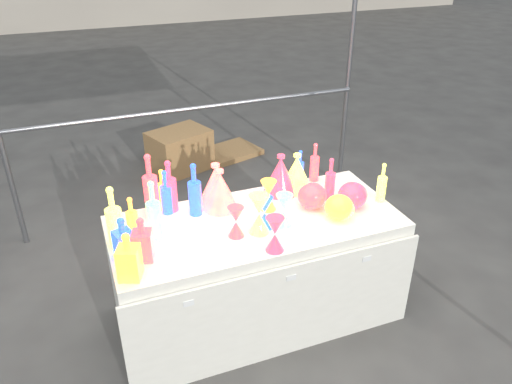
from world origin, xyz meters
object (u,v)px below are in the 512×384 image
object	(u,v)px
decanter_0	(128,256)
globe_0	(339,208)
cardboard_box_closed	(180,151)
lampshade_0	(220,189)
hourglass_0	(236,222)
display_table	(257,269)
bottle_0	(163,189)

from	to	relation	value
decanter_0	globe_0	bearing A→B (deg)	27.19
cardboard_box_closed	lampshade_0	world-z (taller)	lampshade_0
cardboard_box_closed	lampshade_0	distance (m)	2.29
cardboard_box_closed	globe_0	distance (m)	2.67
hourglass_0	globe_0	distance (m)	0.66
decanter_0	hourglass_0	xyz separation A→B (m)	(0.64, 0.17, -0.04)
globe_0	lampshade_0	distance (m)	0.76
decanter_0	hourglass_0	distance (m)	0.66
cardboard_box_closed	display_table	bearing A→B (deg)	-111.81
display_table	decanter_0	xyz separation A→B (m)	(-0.81, -0.28, 0.51)
display_table	decanter_0	distance (m)	1.00
bottle_0	lampshade_0	xyz separation A→B (m)	(0.34, -0.13, -0.00)
display_table	decanter_0	size ratio (longest dim) A/B	6.75
decanter_0	globe_0	size ratio (longest dim) A/B	1.55
display_table	cardboard_box_closed	bearing A→B (deg)	88.75
bottle_0	lampshade_0	world-z (taller)	bottle_0
display_table	hourglass_0	xyz separation A→B (m)	(-0.17, -0.11, 0.47)
cardboard_box_closed	bottle_0	size ratio (longest dim) A/B	2.15
display_table	hourglass_0	world-z (taller)	hourglass_0
hourglass_0	lampshade_0	distance (m)	0.35
display_table	lampshade_0	xyz separation A→B (m)	(-0.16, 0.23, 0.51)
bottle_0	globe_0	world-z (taller)	bottle_0
bottle_0	globe_0	xyz separation A→B (m)	(0.99, -0.51, -0.07)
globe_0	hourglass_0	bearing A→B (deg)	176.28
globe_0	cardboard_box_closed	bearing A→B (deg)	99.65
cardboard_box_closed	decanter_0	distance (m)	2.91
display_table	globe_0	bearing A→B (deg)	-17.40
globe_0	lampshade_0	size ratio (longest dim) A/B	0.64
hourglass_0	display_table	bearing A→B (deg)	32.68
bottle_0	decanter_0	bearing A→B (deg)	-115.93
cardboard_box_closed	globe_0	bearing A→B (deg)	-100.91
bottle_0	display_table	bearing A→B (deg)	-35.65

